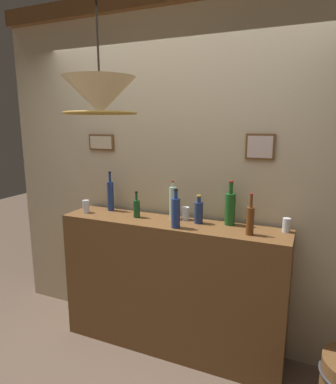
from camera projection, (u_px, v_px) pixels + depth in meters
name	position (u px, v px, depth m)	size (l,w,h in m)	color
panelled_rear_partition	(183.00, 165.00, 2.77)	(3.46, 0.15, 2.88)	beige
bar_shelf_unit	(170.00, 286.00, 2.73)	(1.83, 0.37, 1.10)	brown
liquor_bottle_scotch	(250.00, 220.00, 2.31)	(0.05, 0.05, 0.29)	brown
liquor_bottle_rye	(111.00, 195.00, 2.94)	(0.06, 0.06, 0.35)	navy
liquor_bottle_vermouth	(173.00, 203.00, 2.69)	(0.06, 0.06, 0.31)	#ADD9C5
liquor_bottle_whiskey	(176.00, 212.00, 2.46)	(0.07, 0.07, 0.29)	navy
liquor_bottle_vodka	(199.00, 212.00, 2.58)	(0.07, 0.07, 0.22)	navy
liquor_bottle_gin	(137.00, 208.00, 2.74)	(0.05, 0.05, 0.22)	#194A21
liquor_bottle_rum	(230.00, 208.00, 2.53)	(0.08, 0.08, 0.34)	#195720
glass_tumbler_rocks	(286.00, 225.00, 2.37)	(0.06, 0.06, 0.10)	silver
glass_tumbler_highball	(185.00, 213.00, 2.68)	(0.06, 0.06, 0.10)	silver
glass_tumbler_shot	(86.00, 206.00, 2.88)	(0.06, 0.06, 0.11)	silver
pendant_lamp	(100.00, 97.00, 1.96)	(0.44, 0.44, 0.63)	beige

